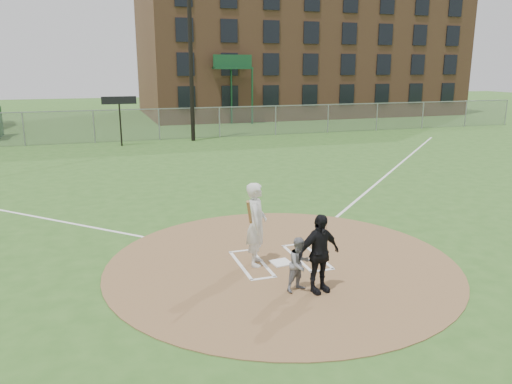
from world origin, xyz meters
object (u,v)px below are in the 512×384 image
object	(u,v)px
catcher	(300,264)
umpire	(319,254)
home_plate	(281,263)
batter_at_plate	(256,224)

from	to	relation	value
catcher	umpire	size ratio (longest dim) A/B	0.69
home_plate	catcher	xyz separation A→B (m)	(-0.17, -1.51, 0.57)
home_plate	umpire	bearing A→B (deg)	-83.64
umpire	batter_at_plate	world-z (taller)	batter_at_plate
catcher	batter_at_plate	xyz separation A→B (m)	(-0.41, 1.65, 0.42)
catcher	batter_at_plate	world-z (taller)	batter_at_plate
batter_at_plate	umpire	bearing A→B (deg)	-67.33
home_plate	catcher	distance (m)	1.62
umpire	batter_at_plate	xyz separation A→B (m)	(-0.76, 1.83, 0.16)
home_plate	batter_at_plate	size ratio (longest dim) A/B	0.23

